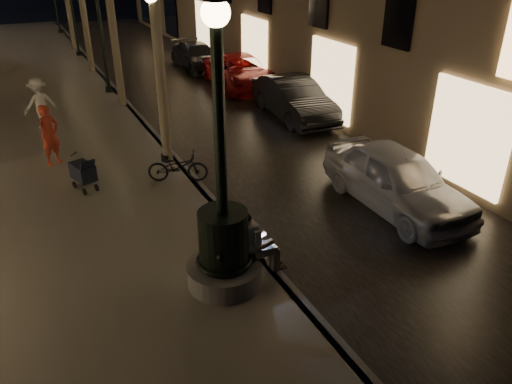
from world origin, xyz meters
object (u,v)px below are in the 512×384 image
stroller (83,172)px  car_second (294,99)px  car_third (241,72)px  car_rear (197,56)px  bicycle (178,167)px  lamp_curb_b (99,15)px  seated_man_laptop (254,242)px  car_front (397,179)px  pedestrian_white (40,103)px  pedestrian_red (50,135)px  lamp_curb_a (157,54)px  fountain_lamppost (223,236)px

stroller → car_second: 8.47m
car_third → car_rear: (-0.48, 4.20, -0.08)m
bicycle → lamp_curb_b: bearing=24.1°
seated_man_laptop → car_rear: size_ratio=0.32×
stroller → car_front: size_ratio=0.23×
pedestrian_white → bicycle: pedestrian_white is taller
lamp_curb_b → stroller: lamp_curb_b is taller
pedestrian_white → bicycle: size_ratio=1.07×
seated_man_laptop → car_rear: bearing=73.3°
lamp_curb_b → pedestrian_red: bearing=-113.1°
car_front → lamp_curb_a: bearing=133.1°
pedestrian_red → bicycle: bearing=-79.2°
fountain_lamppost → seated_man_laptop: fountain_lamppost is taller
pedestrian_white → car_rear: bearing=-158.7°
fountain_lamppost → car_front: (5.04, 1.21, -0.46)m
seated_man_laptop → stroller: bearing=114.4°
seated_man_laptop → pedestrian_white: pedestrian_white is taller
car_rear → car_third: bearing=-83.7°
seated_man_laptop → lamp_curb_a: 6.43m
car_rear → pedestrian_red: (-7.93, -9.80, 0.44)m
pedestrian_red → car_third: bearing=-2.1°
car_third → seated_man_laptop: bearing=-108.5°
pedestrian_white → lamp_curb_a: bearing=104.3°
car_rear → lamp_curb_a: bearing=-114.8°
stroller → bicycle: 2.36m
fountain_lamppost → car_front: size_ratio=1.18×
bicycle → seated_man_laptop: bearing=-155.2°
stroller → car_front: car_front is taller
fountain_lamppost → car_third: 14.23m
lamp_curb_a → car_rear: bearing=65.5°
bicycle → fountain_lamppost: bearing=-162.8°
lamp_curb_a → car_third: lamp_curb_a is taller
lamp_curb_a → fountain_lamppost: bearing=-96.7°
lamp_curb_b → pedestrian_red: (-2.90, -6.80, -2.18)m
bicycle → stroller: bearing=101.3°
car_third → bicycle: size_ratio=3.21×
lamp_curb_a → car_third: size_ratio=0.96×
seated_man_laptop → pedestrian_white: (-2.79, 10.56, 0.12)m
car_front → bicycle: bearing=143.9°
lamp_curb_a → bicycle: size_ratio=3.07×
pedestrian_red → car_second: bearing=-29.3°
seated_man_laptop → car_rear: (5.11, 17.00, -0.30)m
car_rear → car_front: bearing=-92.7°
lamp_curb_b → car_second: lamp_curb_b is taller
pedestrian_red → stroller: bearing=-112.2°
lamp_curb_a → pedestrian_red: 3.82m
car_front → car_second: (1.16, 6.95, -0.01)m
fountain_lamppost → pedestrian_red: bearing=107.0°
lamp_curb_b → car_third: 6.17m
pedestrian_red → seated_man_laptop: bearing=-104.4°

